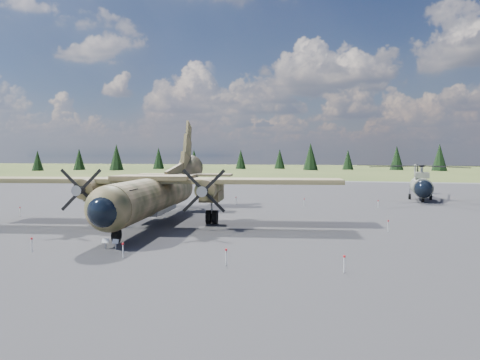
# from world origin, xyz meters

# --- Properties ---
(ground) EXTENTS (500.00, 500.00, 0.00)m
(ground) POSITION_xyz_m (0.00, 0.00, 0.00)
(ground) COLOR brown
(ground) RESTS_ON ground
(apron) EXTENTS (120.00, 120.00, 0.04)m
(apron) POSITION_xyz_m (0.00, 10.00, 0.00)
(apron) COLOR #5F5E63
(apron) RESTS_ON ground
(transport_plane) EXTENTS (30.74, 27.66, 10.13)m
(transport_plane) POSITION_xyz_m (-2.24, -0.24, 2.91)
(transport_plane) COLOR #373A1F
(transport_plane) RESTS_ON ground
(helicopter_near) EXTENTS (17.96, 21.01, 4.50)m
(helicopter_near) POSITION_xyz_m (21.34, 26.47, 3.19)
(helicopter_near) COLOR gray
(helicopter_near) RESTS_ON ground
(info_placard_left) EXTENTS (0.39, 0.17, 0.61)m
(info_placard_left) POSITION_xyz_m (0.31, -11.40, 0.41)
(info_placard_left) COLOR gray
(info_placard_left) RESTS_ON ground
(info_placard_right) EXTENTS (0.42, 0.21, 0.64)m
(info_placard_right) POSITION_xyz_m (-0.33, -11.51, 0.43)
(info_placard_right) COLOR gray
(info_placard_right) RESTS_ON ground
(barrier_fence) EXTENTS (33.12, 29.62, 0.85)m
(barrier_fence) POSITION_xyz_m (-0.46, -0.08, 0.51)
(barrier_fence) COLOR silver
(barrier_fence) RESTS_ON ground
(treeline) EXTENTS (334.68, 333.92, 10.99)m
(treeline) POSITION_xyz_m (-1.33, -6.93, 4.78)
(treeline) COLOR black
(treeline) RESTS_ON ground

